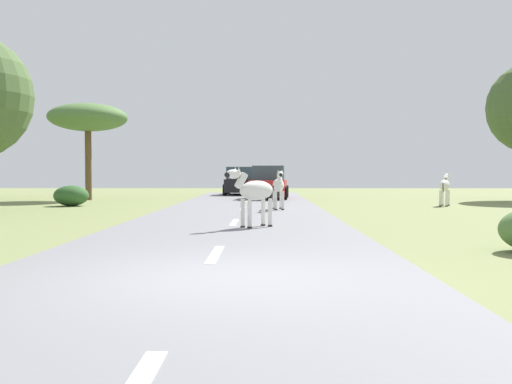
{
  "coord_description": "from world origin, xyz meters",
  "views": [
    {
      "loc": [
        0.55,
        -7.09,
        1.38
      ],
      "look_at": [
        0.33,
        9.03,
        0.84
      ],
      "focal_mm": 38.97,
      "sensor_mm": 36.0,
      "label": 1
    }
  ],
  "objects_px": {
    "zebra_2": "(254,191)",
    "car_1": "(269,184)",
    "bush_2": "(71,196)",
    "zebra_1": "(445,186)",
    "tree_5": "(88,118)",
    "car_0": "(241,182)",
    "zebra_0": "(279,186)"
  },
  "relations": [
    {
      "from": "zebra_1",
      "to": "tree_5",
      "type": "bearing_deg",
      "value": -171.87
    },
    {
      "from": "zebra_0",
      "to": "car_0",
      "type": "distance_m",
      "value": 14.66
    },
    {
      "from": "car_1",
      "to": "bush_2",
      "type": "distance_m",
      "value": 10.41
    },
    {
      "from": "zebra_0",
      "to": "zebra_2",
      "type": "xyz_separation_m",
      "value": [
        -0.8,
        -6.75,
        0.01
      ]
    },
    {
      "from": "car_0",
      "to": "tree_5",
      "type": "xyz_separation_m",
      "value": [
        -7.7,
        -6.14,
        3.41
      ]
    },
    {
      "from": "zebra_2",
      "to": "bush_2",
      "type": "xyz_separation_m",
      "value": [
        -7.93,
        9.72,
        -0.5
      ]
    },
    {
      "from": "zebra_2",
      "to": "bush_2",
      "type": "relative_size",
      "value": 1.02
    },
    {
      "from": "zebra_2",
      "to": "car_0",
      "type": "distance_m",
      "value": 21.31
    },
    {
      "from": "zebra_0",
      "to": "tree_5",
      "type": "relative_size",
      "value": 0.31
    },
    {
      "from": "zebra_1",
      "to": "car_0",
      "type": "height_order",
      "value": "car_0"
    },
    {
      "from": "zebra_1",
      "to": "car_1",
      "type": "bearing_deg",
      "value": 167.22
    },
    {
      "from": "car_0",
      "to": "tree_5",
      "type": "relative_size",
      "value": 0.87
    },
    {
      "from": "zebra_1",
      "to": "car_0",
      "type": "relative_size",
      "value": 0.33
    },
    {
      "from": "zebra_0",
      "to": "zebra_1",
      "type": "distance_m",
      "value": 7.87
    },
    {
      "from": "tree_5",
      "to": "car_0",
      "type": "bearing_deg",
      "value": 38.58
    },
    {
      "from": "tree_5",
      "to": "zebra_1",
      "type": "bearing_deg",
      "value": -16.92
    },
    {
      "from": "zebra_0",
      "to": "tree_5",
      "type": "bearing_deg",
      "value": -45.08
    },
    {
      "from": "zebra_0",
      "to": "bush_2",
      "type": "xyz_separation_m",
      "value": [
        -8.73,
        2.98,
        -0.49
      ]
    },
    {
      "from": "zebra_1",
      "to": "car_1",
      "type": "xyz_separation_m",
      "value": [
        -7.44,
        5.78,
        -0.01
      ]
    },
    {
      "from": "zebra_1",
      "to": "car_0",
      "type": "xyz_separation_m",
      "value": [
        -9.16,
        11.27,
        -0.01
      ]
    },
    {
      "from": "car_0",
      "to": "zebra_0",
      "type": "bearing_deg",
      "value": -81.45
    },
    {
      "from": "zebra_1",
      "to": "tree_5",
      "type": "distance_m",
      "value": 17.95
    },
    {
      "from": "car_1",
      "to": "tree_5",
      "type": "height_order",
      "value": "tree_5"
    },
    {
      "from": "bush_2",
      "to": "tree_5",
      "type": "bearing_deg",
      "value": 100.15
    },
    {
      "from": "zebra_2",
      "to": "tree_5",
      "type": "xyz_separation_m",
      "value": [
        -8.9,
        15.13,
        3.31
      ]
    },
    {
      "from": "zebra_2",
      "to": "tree_5",
      "type": "height_order",
      "value": "tree_5"
    },
    {
      "from": "tree_5",
      "to": "bush_2",
      "type": "bearing_deg",
      "value": -79.85
    },
    {
      "from": "zebra_2",
      "to": "car_1",
      "type": "bearing_deg",
      "value": -43.87
    },
    {
      "from": "tree_5",
      "to": "zebra_2",
      "type": "bearing_deg",
      "value": -59.54
    },
    {
      "from": "car_0",
      "to": "zebra_1",
      "type": "bearing_deg",
      "value": -50.16
    },
    {
      "from": "zebra_0",
      "to": "bush_2",
      "type": "height_order",
      "value": "zebra_0"
    },
    {
      "from": "zebra_0",
      "to": "car_0",
      "type": "relative_size",
      "value": 0.36
    }
  ]
}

